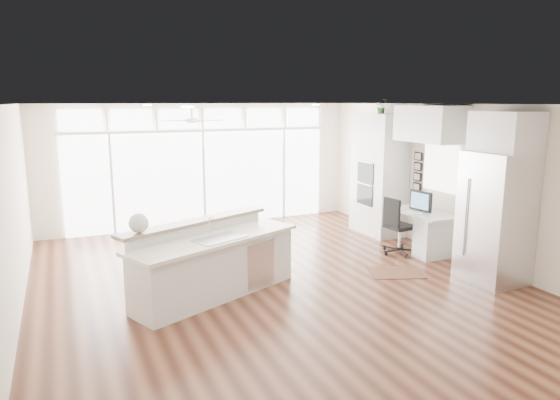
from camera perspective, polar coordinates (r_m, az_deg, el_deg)
name	(u,v)px	position (r m, az deg, el deg)	size (l,w,h in m)	color
floor	(273,281)	(7.86, -0.80, -9.28)	(7.00, 8.00, 0.02)	#3B1D12
ceiling	(273,104)	(7.37, -0.86, 10.89)	(7.00, 8.00, 0.02)	white
wall_back	(202,165)	(11.24, -8.87, 3.96)	(7.00, 0.04, 2.70)	silver
wall_front	(473,282)	(4.24, 21.16, -8.71)	(7.00, 0.04, 2.70)	silver
wall_left	(10,217)	(6.94, -28.46, -1.71)	(0.04, 8.00, 2.70)	silver
wall_right	(453,181)	(9.41, 19.18, 2.08)	(0.04, 8.00, 2.70)	silver
glass_wall	(203,179)	(11.23, -8.74, 2.40)	(5.80, 0.06, 2.08)	white
transom_row	(202,118)	(11.10, -8.95, 9.20)	(5.90, 0.06, 0.40)	white
desk_window	(440,168)	(9.58, 17.87, 3.52)	(0.04, 0.85, 0.85)	silver
ceiling_fan	(192,115)	(9.87, -10.06, 9.52)	(1.16, 1.16, 0.32)	silver
recessed_lights	(267,106)	(7.55, -1.46, 10.74)	(3.40, 3.00, 0.02)	white
oven_cabinet	(379,174)	(10.60, 11.22, 2.90)	(0.64, 1.20, 2.50)	silver
desk_nook	(422,232)	(9.58, 15.97, -3.50)	(0.72, 1.30, 0.76)	silver
upper_cabinets	(430,124)	(9.32, 16.81, 8.33)	(0.64, 1.30, 0.64)	silver
refrigerator	(495,218)	(8.27, 23.39, -1.88)	(0.76, 0.90, 2.00)	silver
fridge_cabinet	(506,132)	(8.14, 24.39, 7.12)	(0.64, 0.90, 0.60)	silver
framed_photos	(418,172)	(10.06, 15.48, 3.14)	(0.06, 0.22, 0.80)	black
kitchen_island	(216,260)	(7.19, -7.37, -6.86)	(2.63, 0.99, 1.04)	silver
rug	(396,272)	(8.41, 13.08, -8.07)	(0.84, 0.61, 0.01)	#321A10
office_chair	(400,226)	(9.33, 13.54, -2.90)	(0.54, 0.50, 1.03)	black
fishbowl	(139,223)	(6.80, -15.85, -2.53)	(0.26, 0.26, 0.26)	silver
monitor	(421,201)	(9.40, 15.79, -0.10)	(0.08, 0.49, 0.41)	black
keyboard	(413,212)	(9.34, 14.92, -1.38)	(0.11, 0.29, 0.01)	silver
potted_plant	(381,108)	(10.50, 11.50, 10.28)	(0.26, 0.29, 0.23)	#326129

